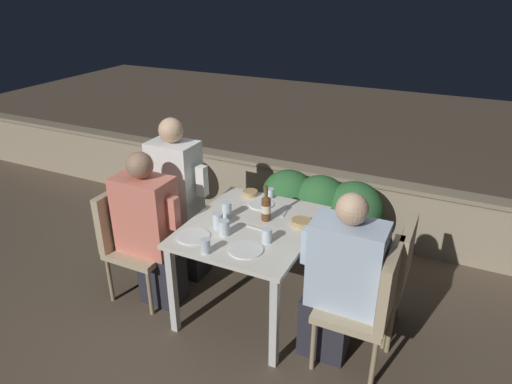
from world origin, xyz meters
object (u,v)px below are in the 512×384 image
(person_blue_shirt, at_px, (340,280))
(chair_left_near, at_px, (130,234))
(chair_right_near, at_px, (371,299))
(potted_plant, at_px, (165,179))
(chair_left_far, at_px, (161,212))
(beer_bottle, at_px, (266,207))
(person_coral_top, at_px, (151,230))
(chair_right_far, at_px, (388,269))
(person_white_polo, at_px, (180,199))

(person_blue_shirt, bearing_deg, chair_left_near, -179.48)
(chair_right_near, bearing_deg, potted_plant, 155.93)
(chair_left_far, distance_m, beer_bottle, 1.04)
(chair_left_near, relative_size, chair_left_far, 1.00)
(person_coral_top, xyz_separation_m, person_blue_shirt, (1.42, 0.01, -0.01))
(chair_right_far, bearing_deg, chair_left_near, -168.69)
(person_coral_top, xyz_separation_m, person_white_polo, (-0.01, 0.40, 0.08))
(person_white_polo, height_order, beer_bottle, person_white_polo)
(chair_right_near, relative_size, beer_bottle, 3.30)
(chair_right_near, bearing_deg, chair_left_far, 168.18)
(chair_left_near, relative_size, person_coral_top, 0.73)
(chair_left_far, height_order, potted_plant, chair_left_far)
(person_white_polo, relative_size, chair_right_far, 1.53)
(chair_left_near, distance_m, person_coral_top, 0.22)
(chair_right_far, bearing_deg, beer_bottle, -176.25)
(chair_left_far, height_order, chair_right_far, same)
(person_coral_top, relative_size, potted_plant, 1.49)
(person_coral_top, height_order, person_blue_shirt, person_coral_top)
(person_coral_top, relative_size, chair_right_far, 1.38)
(person_blue_shirt, bearing_deg, person_white_polo, 165.03)
(chair_left_far, xyz_separation_m, person_blue_shirt, (1.63, -0.38, 0.07))
(person_white_polo, height_order, chair_right_near, person_white_polo)
(beer_bottle, distance_m, potted_plant, 1.61)
(person_white_polo, bearing_deg, beer_bottle, -5.97)
(person_coral_top, xyz_separation_m, chair_right_near, (1.62, 0.01, -0.08))
(potted_plant, bearing_deg, person_coral_top, -58.60)
(chair_left_near, bearing_deg, chair_right_far, 11.31)
(chair_right_near, bearing_deg, beer_bottle, 160.31)
(chair_left_near, relative_size, person_white_polo, 0.65)
(chair_left_far, bearing_deg, chair_right_near, -11.82)
(person_blue_shirt, distance_m, chair_right_far, 0.43)
(chair_left_far, height_order, person_blue_shirt, person_blue_shirt)
(chair_right_far, relative_size, beer_bottle, 3.30)
(person_blue_shirt, height_order, chair_right_far, person_blue_shirt)
(chair_left_far, relative_size, person_white_polo, 0.65)
(beer_bottle, bearing_deg, chair_right_near, -19.69)
(potted_plant, bearing_deg, chair_right_far, -15.83)
(person_blue_shirt, relative_size, chair_right_far, 1.36)
(chair_right_far, xyz_separation_m, beer_bottle, (-0.87, -0.06, 0.30))
(beer_bottle, height_order, potted_plant, beer_bottle)
(person_coral_top, relative_size, person_white_polo, 0.90)
(chair_right_far, height_order, potted_plant, chair_right_far)
(person_coral_top, distance_m, person_blue_shirt, 1.42)
(chair_left_far, relative_size, potted_plant, 1.08)
(chair_left_far, xyz_separation_m, beer_bottle, (0.99, -0.08, 0.30))
(chair_left_near, bearing_deg, beer_bottle, 17.66)
(beer_bottle, bearing_deg, person_white_polo, 174.03)
(person_white_polo, distance_m, chair_right_far, 1.67)
(person_coral_top, xyz_separation_m, chair_right_far, (1.66, 0.37, -0.08))
(chair_right_near, distance_m, beer_bottle, 0.94)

